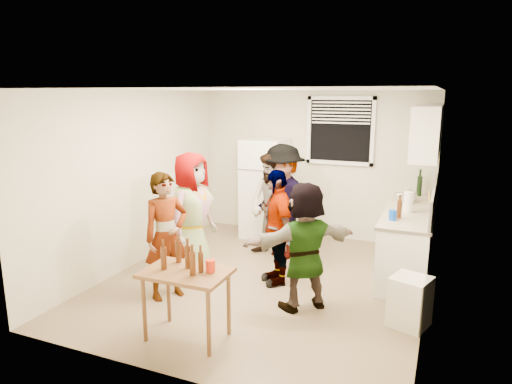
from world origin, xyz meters
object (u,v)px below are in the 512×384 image
at_px(wine_bottle, 419,196).
at_px(guest_orange, 303,307).
at_px(refrigerator, 265,188).
at_px(guest_black, 276,282).
at_px(trash_bin, 410,304).
at_px(red_cup, 211,272).
at_px(serving_table, 188,337).
at_px(beer_bottle_table, 201,272).
at_px(blue_cup, 392,220).
at_px(guest_back_right, 282,256).
at_px(kettle, 409,202).
at_px(guest_stripe, 169,296).
at_px(guest_grey, 194,275).
at_px(guest_back_left, 272,257).
at_px(beer_bottle_counter, 399,218).

distance_m(wine_bottle, guest_orange, 2.92).
height_order(refrigerator, guest_black, refrigerator).
relative_size(trash_bin, red_cup, 4.39).
height_order(serving_table, red_cup, red_cup).
relative_size(wine_bottle, beer_bottle_table, 1.50).
relative_size(wine_bottle, trash_bin, 0.56).
relative_size(refrigerator, red_cup, 13.59).
distance_m(blue_cup, guest_orange, 1.57).
distance_m(red_cup, guest_back_right, 2.65).
bearing_deg(refrigerator, guest_black, -63.95).
bearing_deg(kettle, refrigerator, -173.11).
xyz_separation_m(serving_table, guest_stripe, (-0.73, 0.75, 0.00)).
bearing_deg(blue_cup, wine_bottle, 82.37).
xyz_separation_m(beer_bottle_table, guest_back_right, (-0.06, 2.59, -0.73)).
bearing_deg(serving_table, trash_bin, 28.82).
bearing_deg(guest_grey, blue_cup, -72.19).
relative_size(beer_bottle_table, guest_stripe, 0.13).
bearing_deg(guest_orange, guest_stripe, -30.50).
xyz_separation_m(wine_bottle, red_cup, (-1.72, -3.60, -0.17)).
relative_size(blue_cup, guest_grey, 0.08).
relative_size(guest_grey, guest_orange, 1.14).
bearing_deg(guest_grey, guest_back_left, -31.74).
distance_m(kettle, wine_bottle, 0.53).
xyz_separation_m(beer_bottle_counter, guest_stripe, (-2.53, -1.46, -0.90)).
xyz_separation_m(kettle, wine_bottle, (0.10, 0.52, 0.00)).
bearing_deg(serving_table, guest_back_left, 90.60).
distance_m(refrigerator, beer_bottle_counter, 2.68).
bearing_deg(wine_bottle, guest_orange, -112.48).
bearing_deg(red_cup, guest_orange, 57.82).
bearing_deg(blue_cup, guest_black, -163.38).
height_order(refrigerator, beer_bottle_table, refrigerator).
distance_m(guest_stripe, guest_back_left, 1.90).
bearing_deg(beer_bottle_table, refrigerator, 101.42).
bearing_deg(kettle, guest_grey, -132.08).
relative_size(guest_back_left, guest_back_right, 0.93).
bearing_deg(beer_bottle_table, serving_table, -167.89).
bearing_deg(red_cup, trash_bin, 30.16).
bearing_deg(serving_table, wine_bottle, 62.02).
bearing_deg(guest_back_left, beer_bottle_counter, 9.28).
bearing_deg(guest_orange, wine_bottle, -155.68).
bearing_deg(guest_back_right, guest_back_left, -108.42).
relative_size(beer_bottle_counter, trash_bin, 0.41).
xyz_separation_m(refrigerator, blue_cup, (2.29, -1.42, 0.05)).
bearing_deg(beer_bottle_counter, serving_table, -129.21).
distance_m(red_cup, guest_black, 1.75).
height_order(blue_cup, serving_table, blue_cup).
bearing_deg(guest_orange, serving_table, 8.10).
height_order(guest_back_right, guest_orange, guest_back_right).
distance_m(beer_bottle_counter, guest_black, 1.79).
bearing_deg(guest_grey, guest_stripe, -171.61).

